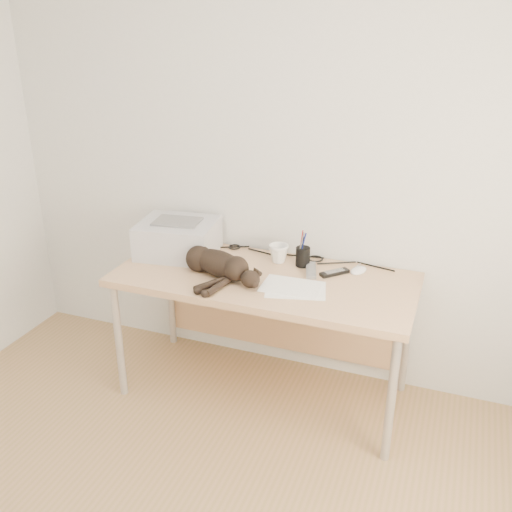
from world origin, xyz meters
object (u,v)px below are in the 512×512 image
at_px(cat, 216,264).
at_px(mouse, 359,268).
at_px(desk, 269,292).
at_px(mug, 279,254).
at_px(pen_cup, 303,256).
at_px(printer, 178,238).

height_order(cat, mouse, cat).
bearing_deg(desk, mug, 83.71).
bearing_deg(cat, pen_cup, 54.14).
relative_size(cat, mug, 5.64).
xyz_separation_m(mug, mouse, (0.45, 0.03, -0.03)).
xyz_separation_m(printer, pen_cup, (0.72, 0.09, -0.04)).
bearing_deg(printer, desk, -3.25).
distance_m(printer, mug, 0.59).
bearing_deg(mouse, desk, -141.32).
relative_size(printer, mouse, 3.96).
bearing_deg(pen_cup, mug, 179.61).
relative_size(mug, mouse, 0.92).
bearing_deg(printer, mouse, 6.56).
relative_size(desk, mouse, 13.33).
bearing_deg(mouse, printer, -152.91).
xyz_separation_m(printer, mug, (0.58, 0.09, -0.05)).
bearing_deg(mug, desk, -96.29).
xyz_separation_m(desk, pen_cup, (0.15, 0.12, 0.19)).
height_order(desk, pen_cup, pen_cup).
relative_size(cat, mouse, 5.21).
xyz_separation_m(desk, cat, (-0.24, -0.17, 0.20)).
distance_m(desk, mug, 0.22).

